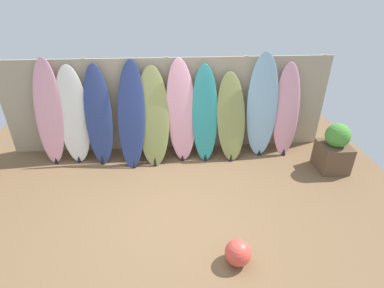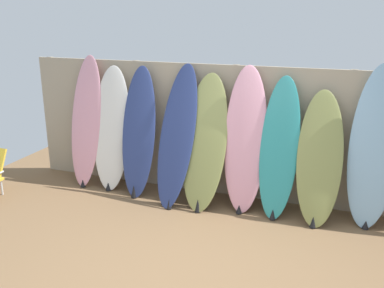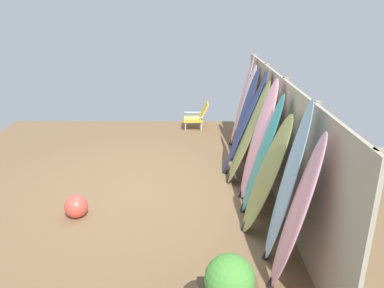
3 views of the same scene
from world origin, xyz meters
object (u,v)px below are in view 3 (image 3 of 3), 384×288
surfboard_teal_6 (261,157)px  beach_chair (198,116)px  surfboard_navy_2 (244,117)px  surfboard_olive_4 (247,135)px  surfboard_white_1 (244,110)px  surfboard_skyblue_8 (287,185)px  surfboard_olive_7 (266,176)px  surfboard_navy_3 (244,125)px  beach_ball (76,206)px  surfboard_pink_0 (242,102)px  surfboard_pink_5 (258,141)px  surfboard_pink_9 (296,216)px

surfboard_teal_6 → beach_chair: surfboard_teal_6 is taller
surfboard_navy_2 → surfboard_olive_4: surfboard_navy_2 is taller
surfboard_white_1 → surfboard_skyblue_8: surfboard_skyblue_8 is taller
beach_chair → surfboard_olive_7: bearing=-1.0°
surfboard_navy_3 → surfboard_skyblue_8: bearing=3.6°
surfboard_skyblue_8 → beach_chair: 5.09m
surfboard_skyblue_8 → beach_ball: bearing=-109.4°
surfboard_pink_0 → surfboard_navy_2: (0.87, -0.07, -0.07)m
surfboard_pink_0 → beach_chair: surfboard_pink_0 is taller
surfboard_pink_0 → surfboard_olive_4: (1.84, -0.14, -0.09)m
surfboard_navy_3 → surfboard_olive_7: surfboard_navy_3 is taller
surfboard_teal_6 → beach_chair: 4.01m
surfboard_skyblue_8 → surfboard_teal_6: bearing=-175.6°
surfboard_pink_5 → surfboard_navy_3: bearing=-174.1°
surfboard_navy_2 → beach_chair: bearing=-157.9°
surfboard_pink_0 → surfboard_teal_6: surfboard_pink_0 is taller
surfboard_pink_0 → beach_ball: (2.92, -2.62, -0.77)m
surfboard_pink_5 → surfboard_olive_7: size_ratio=1.16×
surfboard_pink_0 → surfboard_teal_6: 2.78m
surfboard_pink_0 → surfboard_pink_9: (4.32, -0.01, -0.07)m
surfboard_olive_4 → beach_ball: (1.08, -2.48, -0.68)m
surfboard_olive_7 → surfboard_pink_9: surfboard_pink_9 is taller
surfboard_pink_9 → beach_chair: bearing=-170.8°
surfboard_navy_2 → surfboard_olive_4: bearing=-3.6°
surfboard_olive_4 → surfboard_pink_9: (2.48, 0.13, 0.01)m
surfboard_teal_6 → surfboard_pink_9: surfboard_pink_9 is taller
surfboard_skyblue_8 → beach_ball: size_ratio=5.97×
surfboard_olive_7 → surfboard_pink_9: bearing=4.8°
surfboard_navy_2 → surfboard_navy_3: surfboard_navy_3 is taller
surfboard_pink_5 → surfboard_teal_6: bearing=-3.2°
surfboard_olive_4 → surfboard_navy_2: bearing=176.4°
surfboard_olive_7 → beach_chair: bearing=-169.8°
surfboard_teal_6 → surfboard_navy_2: bearing=-179.9°
surfboard_pink_0 → surfboard_skyblue_8: surfboard_skyblue_8 is taller
surfboard_pink_0 → surfboard_navy_2: 0.88m
surfboard_olive_7 → surfboard_skyblue_8: bearing=10.2°
surfboard_pink_5 → surfboard_olive_7: surfboard_pink_5 is taller
surfboard_white_1 → surfboard_navy_2: bearing=-8.8°
surfboard_pink_5 → surfboard_pink_0: bearing=178.8°
surfboard_navy_2 → beach_chair: (-1.99, -0.81, -0.54)m
surfboard_navy_3 → surfboard_pink_5: surfboard_pink_5 is taller
surfboard_teal_6 → surfboard_olive_7: bearing=-2.7°
surfboard_navy_3 → surfboard_pink_0: bearing=174.5°
surfboard_pink_5 → beach_chair: (-3.47, -0.83, -0.59)m
surfboard_teal_6 → surfboard_olive_7: (0.48, -0.02, -0.07)m
surfboard_white_1 → surfboard_teal_6: bearing=-1.7°
surfboard_white_1 → surfboard_pink_9: bearing=-0.0°
surfboard_pink_0 → beach_ball: surfboard_pink_0 is taller
surfboard_white_1 → surfboard_olive_4: 1.44m
surfboard_navy_3 → surfboard_olive_7: bearing=1.5°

